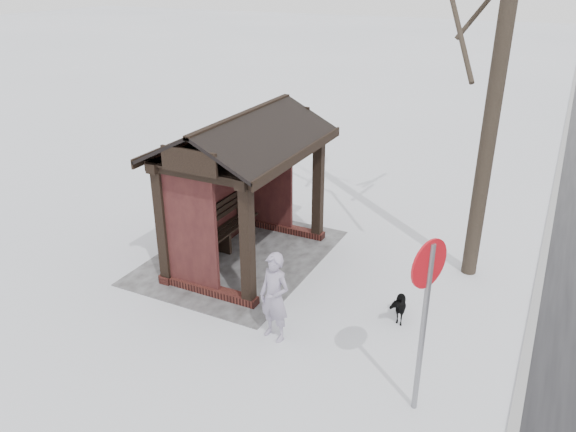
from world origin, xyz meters
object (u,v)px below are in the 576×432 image
(bus_shelter, at_px, (238,158))
(road_sign, at_px, (426,293))
(pedestrian, at_px, (275,297))
(dog, at_px, (397,305))

(bus_shelter, xyz_separation_m, road_sign, (2.69, 4.36, -0.33))
(pedestrian, bearing_deg, dog, 53.59)
(dog, relative_size, road_sign, 0.25)
(dog, bearing_deg, road_sign, -84.39)
(bus_shelter, distance_m, dog, 4.08)
(bus_shelter, bearing_deg, dog, 78.46)
(bus_shelter, relative_size, dog, 5.66)
(pedestrian, bearing_deg, road_sign, 0.01)
(road_sign, bearing_deg, pedestrian, -78.95)
(pedestrian, relative_size, dog, 2.40)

